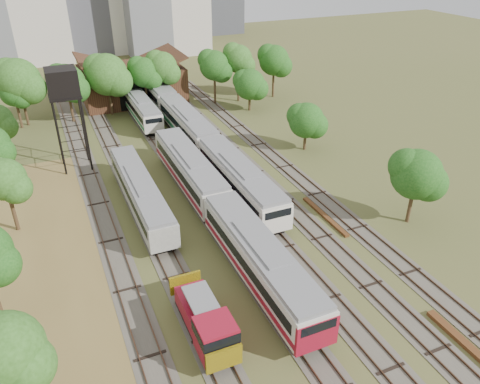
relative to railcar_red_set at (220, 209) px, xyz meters
name	(u,v)px	position (x,y,z in m)	size (l,w,h in m)	color
ground	(329,335)	(2.00, -15.83, -2.06)	(240.00, 240.00, 0.00)	#475123
dry_grass_patch	(49,334)	(-16.00, -7.83, -2.04)	(14.00, 60.00, 0.04)	brown
tracks	(201,183)	(1.33, 9.17, -2.02)	(24.60, 80.00, 0.19)	#4C473D
railcar_red_set	(220,209)	(0.00, 0.00, 0.00)	(3.15, 34.58, 3.90)	black
railcar_green_set	(188,125)	(4.00, 21.90, 0.00)	(3.16, 52.08, 3.91)	black
railcar_rear	(141,108)	(0.00, 32.23, -0.26)	(2.77, 16.08, 3.42)	black
shunter_locomotive	(207,324)	(-6.00, -12.84, -0.53)	(2.48, 8.10, 3.24)	black
old_grey_coach	(141,193)	(-6.00, 6.37, -0.22)	(2.73, 18.00, 3.38)	black
water_tower	(63,85)	(-10.86, 19.09, 7.94)	(3.43, 3.43, 11.86)	black
rail_pile_near	(480,357)	(10.00, -21.59, -1.91)	(0.61, 9.17, 0.31)	brown
rail_pile_far	(325,216)	(10.20, -2.46, -1.94)	(0.48, 7.69, 0.25)	brown
maintenance_shed	(132,83)	(1.00, 42.15, 0.85)	(16.45, 11.55, 7.58)	#391F14
tree_band_left	(4,216)	(-17.73, 0.64, 3.32)	(7.87, 65.51, 8.66)	#382616
tree_band_far	(134,72)	(0.31, 35.69, 4.21)	(44.56, 7.96, 9.65)	#382616
tree_band_right	(311,119)	(16.85, 11.86, 2.38)	(5.29, 40.53, 7.54)	#382616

